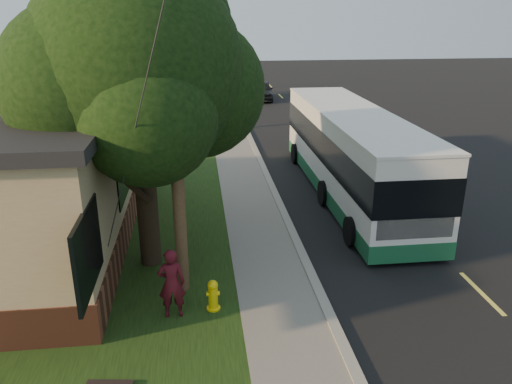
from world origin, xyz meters
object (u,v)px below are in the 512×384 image
leafy_tree (138,72)px  skateboard_spare (110,384)px  fire_hydrant (213,295)px  dumpster (75,167)px  transit_bus (351,151)px  traffic_signal (233,52)px  skateboarder (172,283)px  utility_pole (173,105)px  bare_tree_near (183,95)px  distant_car (261,90)px  bare_tree_far (193,72)px

leafy_tree → skateboard_spare: leafy_tree is taller
leafy_tree → skateboard_spare: size_ratio=8.85×
fire_hydrant → dumpster: dumpster is taller
transit_bus → skateboard_spare: (-7.38, -9.57, -1.55)m
leafy_tree → skateboard_spare: 7.10m
traffic_signal → dumpster: size_ratio=3.61×
fire_hydrant → skateboard_spare: size_ratio=0.84×
traffic_signal → skateboarder: (-4.01, -34.16, -2.27)m
utility_pole → bare_tree_near: 17.19m
bare_tree_near → traffic_signal: traffic_signal is taller
traffic_signal → skateboarder: traffic_signal is taller
transit_bus → traffic_signal: bearing=94.9°
skateboard_spare → leafy_tree: bearing=85.2°
transit_bus → fire_hydrant: bearing=-126.7°
skateboarder → dumpster: size_ratio=1.09×
bare_tree_near → distant_car: bare_tree_near is taller
leafy_tree → traffic_signal: 31.76m
utility_pole → skateboard_spare: bearing=-111.1°
utility_pole → skateboard_spare: (-1.29, -3.33, -4.50)m
bare_tree_near → fire_hydrant: bearing=-87.1°
skateboarder → distant_car: 29.36m
skateboarder → distant_car: size_ratio=0.39×
fire_hydrant → skateboarder: (-0.91, -0.16, 0.47)m
transit_bus → skateboarder: (-6.30, -7.39, -0.79)m
skateboarder → utility_pole: bearing=-102.9°
bare_tree_near → bare_tree_far: (0.50, 12.00, -0.15)m
bare_tree_far → distant_car: (5.22, -1.36, -1.28)m
skateboard_spare → skateboarder: bearing=63.5°
fire_hydrant → bare_tree_near: bare_tree_near is taller
bare_tree_near → transit_bus: bare_tree_near is taller
fire_hydrant → dumpster: bearing=117.6°
bare_tree_far → bare_tree_near: bearing=-92.4°
fire_hydrant → traffic_signal: size_ratio=0.13×
skateboarder → distant_car: bearing=-104.2°
distant_car → transit_bus: bearing=-82.4°
fire_hydrant → skateboard_spare: fire_hydrant is taller
fire_hydrant → skateboard_spare: 3.08m
distant_car → utility_pole: bearing=-95.2°
fire_hydrant → bare_tree_near: size_ratio=0.17×
leafy_tree → distant_car: 27.13m
fire_hydrant → bare_tree_near: (-0.90, 18.00, 1.72)m
fire_hydrant → leafy_tree: bearing=120.7°
bare_tree_far → traffic_signal: bearing=48.8°
utility_pole → skateboarder: size_ratio=5.47×
fire_hydrant → skateboard_spare: bearing=-130.5°
utility_pole → leafy_tree: utility_pole is taller
utility_pole → skateboard_spare: utility_pole is taller
fire_hydrant → skateboarder: skateboarder is taller
fire_hydrant → distant_car: distant_car is taller
dumpster → traffic_signal: bearing=71.1°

